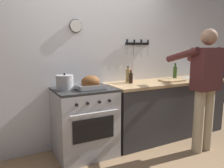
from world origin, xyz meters
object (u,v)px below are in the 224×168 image
at_px(stove, 85,122).
at_px(person_cook, 204,83).
at_px(cutting_board, 172,80).
at_px(bottle_vinegar, 128,76).
at_px(roasting_pan, 91,83).
at_px(stock_pot, 65,83).
at_px(bottle_olive_oil, 175,72).
at_px(bottle_soy_sauce, 131,78).

height_order(stove, person_cook, person_cook).
relative_size(cutting_board, bottle_vinegar, 1.46).
relative_size(stove, roasting_pan, 2.56).
bearing_deg(roasting_pan, stove, 117.05).
bearing_deg(stock_pot, bottle_olive_oil, 4.20).
relative_size(bottle_vinegar, bottle_soy_sauce, 1.24).
bearing_deg(stock_pot, stove, -1.39).
relative_size(stove, bottle_soy_sauce, 4.52).
distance_m(cutting_board, bottle_olive_oil, 0.36).
height_order(person_cook, roasting_pan, person_cook).
bearing_deg(bottle_olive_oil, cutting_board, -141.02).
height_order(cutting_board, bottle_soy_sauce, bottle_soy_sauce).
relative_size(cutting_board, bottle_soy_sauce, 1.81).
bearing_deg(bottle_vinegar, bottle_olive_oil, -0.67).
relative_size(person_cook, cutting_board, 4.61).
xyz_separation_m(stove, bottle_vinegar, (0.77, 0.16, 0.55)).
relative_size(stock_pot, bottle_vinegar, 0.88).
xyz_separation_m(stock_pot, bottle_olive_oil, (1.96, 0.14, 0.01)).
relative_size(stock_pot, bottle_olive_oil, 0.85).
relative_size(person_cook, bottle_vinegar, 6.73).
bearing_deg(roasting_pan, stock_pot, 159.77).
bearing_deg(cutting_board, person_cook, -87.61).
bearing_deg(bottle_vinegar, stock_pot, -171.35).
height_order(bottle_vinegar, bottle_olive_oil, bottle_olive_oil).
relative_size(person_cook, bottle_olive_oil, 6.48).
relative_size(roasting_pan, bottle_vinegar, 1.43).
height_order(roasting_pan, cutting_board, roasting_pan).
distance_m(stove, person_cook, 1.69).
distance_m(roasting_pan, stock_pot, 0.32).
height_order(stock_pot, bottle_vinegar, bottle_vinegar).
distance_m(stock_pot, cutting_board, 1.70).
height_order(cutting_board, bottle_olive_oil, bottle_olive_oil).
bearing_deg(stock_pot, bottle_vinegar, 8.65).
bearing_deg(roasting_pan, person_cook, -21.19).
distance_m(stove, bottle_olive_oil, 1.81).
bearing_deg(roasting_pan, bottle_soy_sauce, 12.76).
height_order(stove, stock_pot, stock_pot).
bearing_deg(bottle_olive_oil, stock_pot, -175.80).
relative_size(stove, stock_pot, 4.14).
distance_m(cutting_board, bottle_soy_sauce, 0.70).
xyz_separation_m(cutting_board, bottle_soy_sauce, (-0.69, 0.12, 0.07)).
bearing_deg(person_cook, roasting_pan, 55.59).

